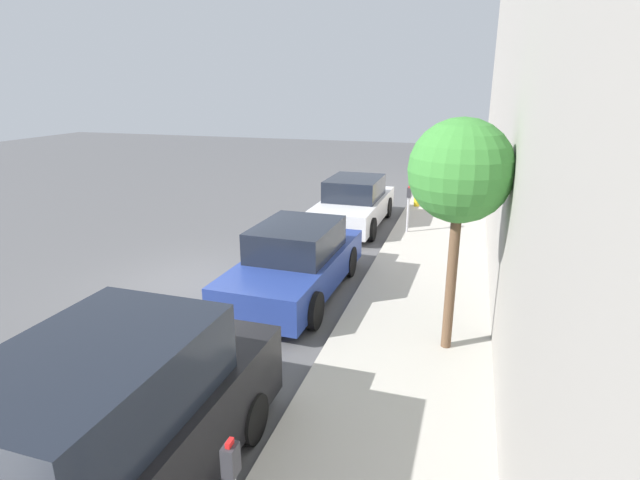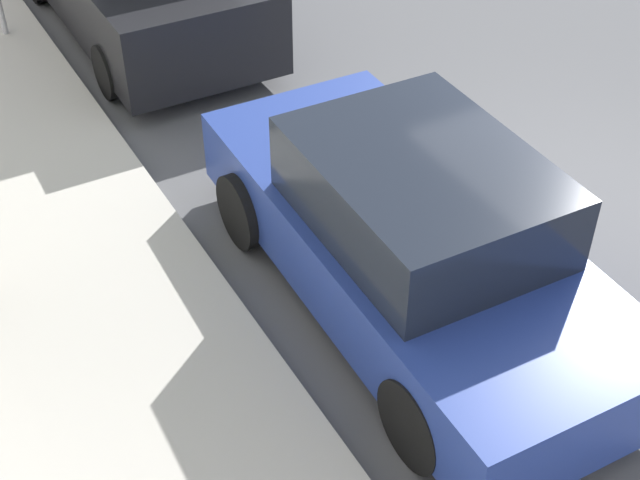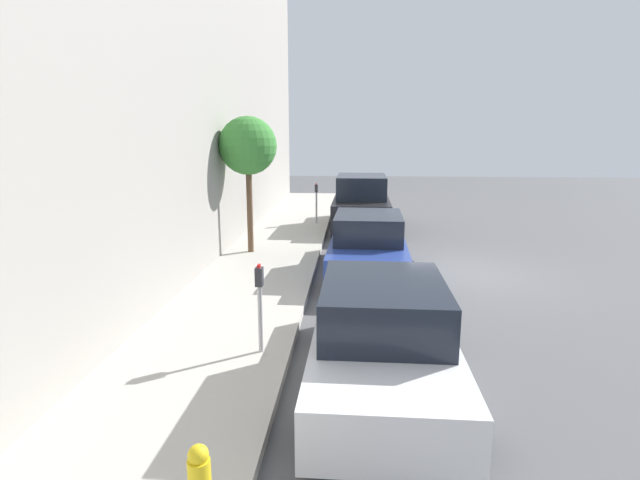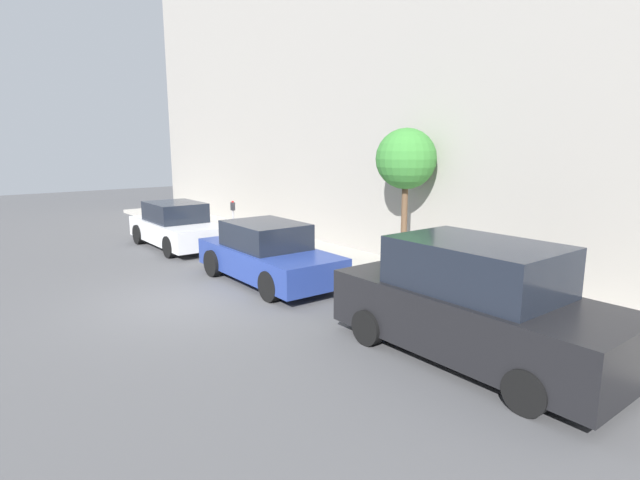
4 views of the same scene
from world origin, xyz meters
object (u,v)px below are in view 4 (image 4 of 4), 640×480
(parked_suv_nearest, at_px, (474,304))
(parking_meter_near, at_px, (550,284))
(parked_sedan_third, at_px, (177,226))
(parking_meter_far, at_px, (233,216))
(street_tree, at_px, (406,160))
(fire_hydrant, at_px, (190,219))
(parked_sedan_second, at_px, (267,254))

(parked_suv_nearest, bearing_deg, parking_meter_near, -13.89)
(parked_sedan_third, xyz_separation_m, parking_meter_far, (1.80, -0.71, 0.28))
(street_tree, distance_m, fire_hydrant, 10.46)
(parking_meter_near, bearing_deg, parked_suv_nearest, 166.11)
(parking_meter_near, xyz_separation_m, street_tree, (1.51, 4.80, 2.02))
(parking_meter_far, distance_m, fire_hydrant, 3.42)
(parked_sedan_third, relative_size, parking_meter_near, 3.02)
(parked_sedan_third, relative_size, parking_meter_far, 3.28)
(parked_sedan_second, height_order, parking_meter_far, parked_sedan_second)
(parking_meter_near, distance_m, parking_meter_far, 11.41)
(parked_sedan_second, bearing_deg, parking_meter_near, -74.85)
(parked_suv_nearest, relative_size, parked_sedan_second, 1.06)
(parked_sedan_third, height_order, fire_hydrant, parked_sedan_third)
(parked_sedan_third, height_order, parking_meter_near, parking_meter_near)
(parked_suv_nearest, bearing_deg, parked_sedan_second, 90.82)
(parked_suv_nearest, height_order, parked_sedan_second, parked_suv_nearest)
(parking_meter_near, relative_size, fire_hydrant, 2.17)
(parking_meter_near, height_order, street_tree, street_tree)
(parked_suv_nearest, distance_m, parking_meter_far, 11.13)
(parking_meter_far, bearing_deg, parked_sedan_second, -109.54)
(parked_sedan_third, bearing_deg, parking_meter_far, -21.56)
(parked_suv_nearest, xyz_separation_m, parked_sedan_third, (-0.13, 11.71, -0.21))
(parking_meter_near, bearing_deg, fire_hydrant, 90.39)
(parked_sedan_second, distance_m, parked_sedan_third, 5.65)
(parked_suv_nearest, bearing_deg, street_tree, 54.07)
(parked_sedan_second, distance_m, fire_hydrant, 8.49)
(parked_suv_nearest, height_order, parking_meter_far, parked_suv_nearest)
(parked_suv_nearest, xyz_separation_m, parking_meter_near, (1.67, -0.41, 0.13))
(street_tree, xyz_separation_m, fire_hydrant, (-1.61, 10.00, -2.60))
(fire_hydrant, bearing_deg, parked_sedan_second, -101.23)
(parking_meter_far, relative_size, fire_hydrant, 2.00)
(parking_meter_near, bearing_deg, parked_sedan_third, 98.43)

